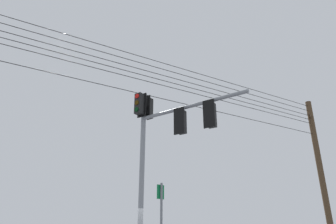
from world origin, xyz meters
name	(u,v)px	position (x,y,z in m)	size (l,w,h in m)	color
signal_mast_assembly	(161,137)	(-0.81, -0.55, 5.14)	(4.34, 2.84, 7.17)	gray
utility_pole_wooden	(321,176)	(1.32, -11.48, 4.82)	(1.15, 1.64, 9.46)	#4C3823
overhead_wire_span	(121,67)	(-0.13, 1.05, 8.19)	(2.93, 25.06, 2.18)	black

